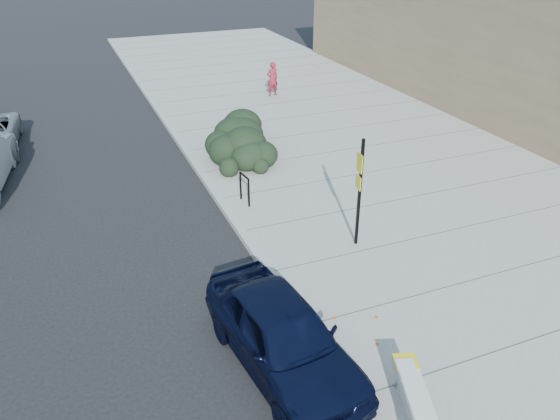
{
  "coord_description": "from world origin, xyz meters",
  "views": [
    {
      "loc": [
        -3.7,
        -9.61,
        7.22
      ],
      "look_at": [
        0.74,
        1.22,
        1.0
      ],
      "focal_mm": 35.0,
      "sensor_mm": 36.0,
      "label": 1
    }
  ],
  "objects_px": {
    "pedestrian": "(272,79)",
    "sedan_navy": "(283,335)",
    "sign_post": "(359,187)",
    "bench": "(417,400)",
    "bike_rack": "(245,186)"
  },
  "relations": [
    {
      "from": "sign_post",
      "to": "sedan_navy",
      "type": "bearing_deg",
      "value": -128.16
    },
    {
      "from": "pedestrian",
      "to": "sedan_navy",
      "type": "bearing_deg",
      "value": 61.61
    },
    {
      "from": "bike_rack",
      "to": "pedestrian",
      "type": "height_order",
      "value": "pedestrian"
    },
    {
      "from": "bike_rack",
      "to": "sign_post",
      "type": "height_order",
      "value": "sign_post"
    },
    {
      "from": "bench",
      "to": "pedestrian",
      "type": "bearing_deg",
      "value": 95.2
    },
    {
      "from": "bench",
      "to": "bike_rack",
      "type": "bearing_deg",
      "value": 109.76
    },
    {
      "from": "pedestrian",
      "to": "sign_post",
      "type": "bearing_deg",
      "value": 69.98
    },
    {
      "from": "bench",
      "to": "pedestrian",
      "type": "height_order",
      "value": "pedestrian"
    },
    {
      "from": "bike_rack",
      "to": "pedestrian",
      "type": "distance_m",
      "value": 10.73
    },
    {
      "from": "sedan_navy",
      "to": "pedestrian",
      "type": "xyz_separation_m",
      "value": [
        6.05,
        15.83,
        0.22
      ]
    },
    {
      "from": "sign_post",
      "to": "bench",
      "type": "bearing_deg",
      "value": -101.0
    },
    {
      "from": "bench",
      "to": "sign_post",
      "type": "bearing_deg",
      "value": 90.37
    },
    {
      "from": "bike_rack",
      "to": "sedan_navy",
      "type": "relative_size",
      "value": 0.21
    },
    {
      "from": "sedan_navy",
      "to": "sign_post",
      "type": "bearing_deg",
      "value": 36.8
    },
    {
      "from": "bench",
      "to": "sedan_navy",
      "type": "distance_m",
      "value": 2.52
    }
  ]
}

